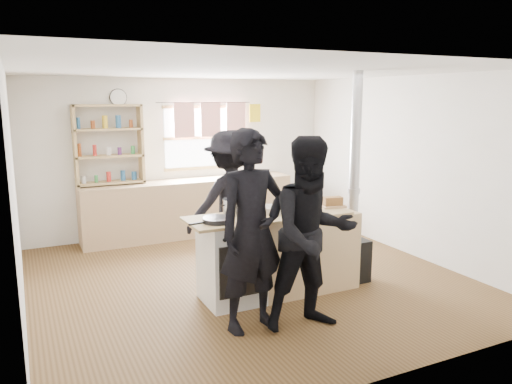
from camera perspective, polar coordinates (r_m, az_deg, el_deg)
ground at (r=6.25m, az=-0.95°, el=-9.89°), size 5.00×5.00×0.01m
back_counter at (r=8.11m, az=-7.56°, el=-1.79°), size 3.40×0.55×0.90m
shelving_unit at (r=7.78m, az=-16.48°, el=5.26°), size 1.00×0.28×1.20m
thermos at (r=8.28m, az=-2.40°, el=2.75°), size 0.10×0.10×0.29m
cooking_island at (r=5.69m, az=2.71°, el=-6.98°), size 1.97×0.64×0.93m
skillet_greens at (r=5.17m, az=-4.38°, el=-3.16°), size 0.37×0.37×0.05m
roast_tray at (r=5.60m, az=2.63°, el=-1.95°), size 0.45×0.41×0.07m
stockpot_stove at (r=5.48m, az=-2.57°, el=-1.69°), size 0.25×0.25×0.20m
stockpot_counter at (r=5.69m, az=5.86°, el=-1.28°), size 0.26×0.26×0.20m
bread_board at (r=5.94m, az=8.75°, el=-1.21°), size 0.31×0.25×0.12m
flue_heater at (r=6.12m, az=10.96°, el=-4.13°), size 0.35×0.35×2.50m
person_near_left at (r=4.69m, az=-0.44°, el=-4.52°), size 0.76×0.56×1.93m
person_near_right at (r=4.75m, az=6.47°, el=-4.85°), size 0.97×0.80×1.86m
person_far at (r=6.28m, az=-2.95°, el=-1.18°), size 1.24×0.81×1.80m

